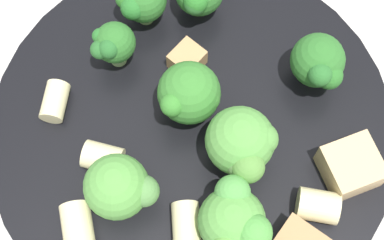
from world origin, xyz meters
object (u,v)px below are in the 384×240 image
Objects in this scene: rigatoni_0 at (318,206)px; rigatoni_3 at (55,101)px; broccoli_floret_7 at (319,63)px; rigatoni_5 at (186,226)px; broccoli_floret_6 at (234,221)px; broccoli_floret_0 at (190,94)px; chicken_chunk_1 at (351,167)px; broccoli_floret_2 at (243,144)px; broccoli_floret_4 at (113,44)px; broccoli_floret_1 at (119,187)px; rigatoni_4 at (77,226)px; chicken_chunk_2 at (187,59)px; broccoli_floret_5 at (141,1)px; rigatoni_1 at (103,158)px; pasta_bowl at (192,135)px.

rigatoni_3 is at bearing -63.40° from rigatoni_0.
broccoli_floret_7 reaches higher than rigatoni_5.
broccoli_floret_6 is 1.86× the size of rigatoni_0.
broccoli_floret_0 is 0.09m from chicken_chunk_1.
rigatoni_5 is (0.05, 0.01, -0.02)m from broccoli_floret_2.
broccoli_floret_4 is 0.88× the size of broccoli_floret_7.
broccoli_floret_1 reaches higher than rigatoni_5.
broccoli_floret_0 reaches higher than rigatoni_3.
rigatoni_5 is at bearing 139.54° from rigatoni_4.
rigatoni_3 is (0.03, -0.12, -0.02)m from broccoli_floret_6.
broccoli_floret_4 is 0.12m from broccoli_floret_6.
rigatoni_4 is (0.09, 0.01, -0.02)m from broccoli_floret_0.
broccoli_floret_6 reaches higher than rigatoni_3.
broccoli_floret_6 is 0.10m from chicken_chunk_2.
broccoli_floret_2 is 0.05m from rigatoni_5.
broccoli_floret_6 is at bearing 70.82° from broccoli_floret_5.
rigatoni_1 is at bearing 45.59° from broccoli_floret_4.
broccoli_floret_1 is 1.04× the size of broccoli_floret_7.
rigatoni_5 is (0.11, 0.02, -0.01)m from broccoli_floret_7.
rigatoni_0 is at bearing 98.99° from broccoli_floret_0.
chicken_chunk_1 is (-0.05, 0.13, -0.01)m from broccoli_floret_4.
chicken_chunk_1 is at bearing 111.68° from broccoli_floret_4.
rigatoni_0 is 0.11m from chicken_chunk_2.
rigatoni_1 is (0.07, -0.09, -0.00)m from rigatoni_0.
pasta_bowl is 10.60× the size of rigatoni_3.
broccoli_floret_0 is 1.02× the size of broccoli_floret_6.
broccoli_floret_2 reaches higher than rigatoni_3.
broccoli_floret_4 is at bearing -108.14° from rigatoni_5.
pasta_bowl is at bearing -111.06° from broccoli_floret_6.
broccoli_floret_7 is at bearing 162.29° from rigatoni_1.
rigatoni_3 reaches higher than pasta_bowl.
pasta_bowl is at bearing 72.39° from broccoli_floret_5.
broccoli_floret_5 is 1.37× the size of rigatoni_5.
rigatoni_3 is (0.07, 0.01, -0.01)m from broccoli_floret_5.
rigatoni_1 is 0.88× the size of rigatoni_4.
broccoli_floret_0 is 1.89× the size of rigatoni_0.
broccoli_floret_6 is 0.08m from rigatoni_1.
rigatoni_4 is at bearing 19.22° from chicken_chunk_2.
chicken_chunk_1 is (-0.03, -0.00, 0.00)m from rigatoni_0.
broccoli_floret_5 is 0.15m from chicken_chunk_1.
broccoli_floret_2 is at bearing -47.21° from chicken_chunk_1.
broccoli_floret_2 is at bearing -138.12° from broccoli_floret_6.
broccoli_floret_0 is 0.05m from broccoli_floret_4.
broccoli_floret_6 reaches higher than broccoli_floret_4.
chicken_chunk_2 is at bearing -104.37° from broccoli_floret_2.
broccoli_floret_6 reaches higher than rigatoni_0.
broccoli_floret_5 is at bearing -89.43° from chicken_chunk_2.
rigatoni_0 is 0.12m from rigatoni_1.
chicken_chunk_1 is at bearing 132.79° from broccoli_floret_2.
broccoli_floret_2 is at bearing 75.63° from chicken_chunk_2.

